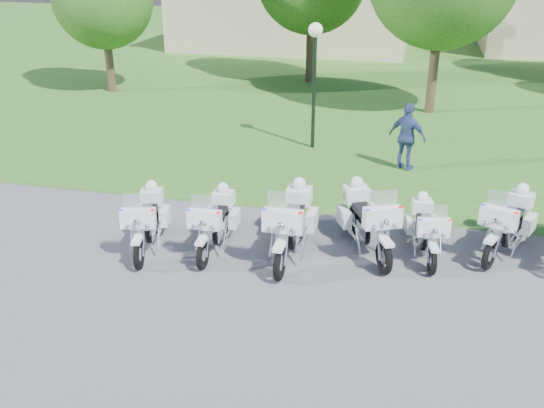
% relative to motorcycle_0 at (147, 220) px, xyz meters
% --- Properties ---
extents(ground, '(100.00, 100.00, 0.00)m').
position_rel_motorcycle_0_xyz_m(ground, '(3.41, -0.44, -0.65)').
color(ground, '#515156').
rests_on(ground, ground).
extents(grass_lawn, '(100.00, 48.00, 0.01)m').
position_rel_motorcycle_0_xyz_m(grass_lawn, '(3.41, 26.56, -0.64)').
color(grass_lawn, '#2A6B21').
rests_on(grass_lawn, ground).
extents(motorcycle_0, '(1.09, 2.26, 1.54)m').
position_rel_motorcycle_0_xyz_m(motorcycle_0, '(0.00, 0.00, 0.00)').
color(motorcycle_0, black).
rests_on(motorcycle_0, ground).
extents(motorcycle_1, '(0.79, 2.25, 1.51)m').
position_rel_motorcycle_0_xyz_m(motorcycle_1, '(1.44, 0.31, -0.01)').
color(motorcycle_1, black).
rests_on(motorcycle_1, ground).
extents(motorcycle_2, '(0.86, 2.60, 1.75)m').
position_rel_motorcycle_0_xyz_m(motorcycle_2, '(3.08, 0.40, 0.09)').
color(motorcycle_2, black).
rests_on(motorcycle_2, ground).
extents(motorcycle_3, '(1.48, 2.33, 1.68)m').
position_rel_motorcycle_0_xyz_m(motorcycle_3, '(4.60, 1.00, 0.06)').
color(motorcycle_3, black).
rests_on(motorcycle_3, ground).
extents(motorcycle_4, '(0.91, 2.08, 1.41)m').
position_rel_motorcycle_0_xyz_m(motorcycle_4, '(5.82, 1.10, -0.06)').
color(motorcycle_4, black).
rests_on(motorcycle_4, ground).
extents(motorcycle_5, '(1.38, 2.25, 1.61)m').
position_rel_motorcycle_0_xyz_m(motorcycle_5, '(7.49, 1.62, 0.03)').
color(motorcycle_5, black).
rests_on(motorcycle_5, ground).
extents(lamp_post, '(0.44, 0.44, 3.90)m').
position_rel_motorcycle_0_xyz_m(lamp_post, '(2.23, 7.68, 2.32)').
color(lamp_post, black).
rests_on(lamp_post, ground).
extents(building_west, '(14.56, 8.32, 4.10)m').
position_rel_motorcycle_0_xyz_m(building_west, '(-2.59, 27.56, 1.42)').
color(building_west, tan).
rests_on(building_west, ground).
extents(bystander_c, '(1.24, 0.92, 1.95)m').
position_rel_motorcycle_0_xyz_m(bystander_c, '(5.21, 6.29, 0.33)').
color(bystander_c, '#35487F').
rests_on(bystander_c, ground).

